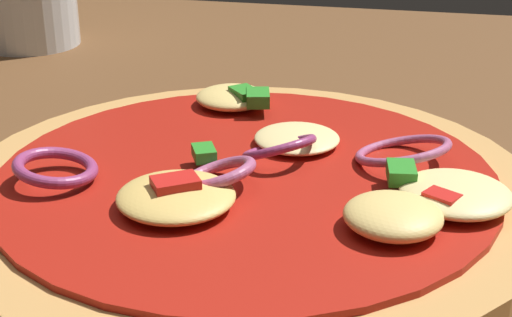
{
  "coord_description": "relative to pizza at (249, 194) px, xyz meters",
  "views": [
    {
      "loc": [
        0.09,
        -0.26,
        0.2
      ],
      "look_at": [
        0.02,
        0.06,
        0.06
      ],
      "focal_mm": 54.51,
      "sensor_mm": 36.0,
      "label": 1
    }
  ],
  "objects": [
    {
      "name": "dining_table",
      "position": [
        -0.02,
        -0.04,
        -0.03
      ],
      "size": [
        1.21,
        0.93,
        0.04
      ],
      "color": "brown",
      "rests_on": "ground"
    },
    {
      "name": "pizza",
      "position": [
        0.0,
        0.0,
        0.0
      ],
      "size": [
        0.25,
        0.25,
        0.04
      ],
      "color": "tan",
      "rests_on": "dining_table"
    }
  ]
}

